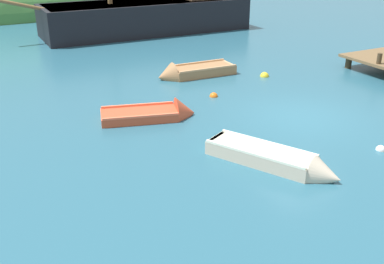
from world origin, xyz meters
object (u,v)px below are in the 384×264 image
rowboat_near_dock (157,115)px  buoy_white (381,150)px  sailing_ship (149,20)px  rowboat_outer_left (191,73)px  buoy_yellow (264,76)px  rowboat_far (277,162)px  buoy_orange (214,97)px

rowboat_near_dock → buoy_white: bearing=-33.0°
rowboat_near_dock → buoy_white: 7.07m
rowboat_near_dock → sailing_ship: bearing=83.9°
rowboat_outer_left → rowboat_near_dock: 5.03m
buoy_yellow → rowboat_outer_left: bearing=152.0°
sailing_ship → rowboat_far: sailing_ship is taller
sailing_ship → rowboat_far: 19.03m
sailing_ship → buoy_orange: bearing=78.5°
rowboat_near_dock → buoy_yellow: 6.52m
sailing_ship → buoy_yellow: sailing_ship is taller
rowboat_far → buoy_yellow: rowboat_far is taller
buoy_orange → sailing_ship: bearing=78.3°
buoy_white → rowboat_near_dock: bearing=131.6°
buoy_orange → buoy_white: size_ratio=1.13×
sailing_ship → buoy_orange: 13.14m
sailing_ship → buoy_white: bearing=88.0°
rowboat_far → sailing_ship: bearing=140.1°
rowboat_outer_left → rowboat_near_dock: bearing=51.4°
buoy_orange → rowboat_near_dock: bearing=-160.1°
rowboat_near_dock → buoy_orange: (2.78, 1.01, -0.08)m
buoy_orange → buoy_yellow: 3.57m
sailing_ship → buoy_orange: sailing_ship is taller
buoy_orange → buoy_yellow: bearing=21.6°
buoy_orange → buoy_white: buoy_orange is taller
sailing_ship → rowboat_near_dock: sailing_ship is taller
rowboat_far → rowboat_near_dock: rowboat_near_dock is taller
buoy_orange → rowboat_far: bearing=-103.3°
buoy_orange → buoy_white: 6.58m
rowboat_outer_left → buoy_orange: size_ratio=11.03×
rowboat_far → rowboat_near_dock: 4.94m
buoy_orange → buoy_white: bearing=-73.1°
buoy_white → buoy_yellow: bearing=79.6°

